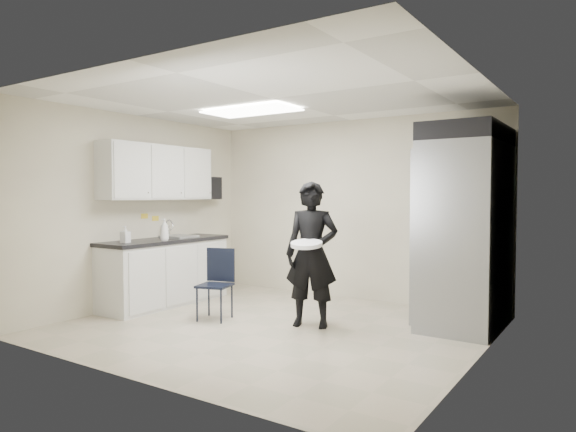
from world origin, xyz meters
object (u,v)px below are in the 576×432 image
Objects in this scene: commercial_fridge at (466,235)px; man_tuxedo at (312,254)px; folding_chair at (215,286)px; lower_counter at (165,273)px.

man_tuxedo is at bearing -146.17° from commercial_fridge.
lower_counter is at bearing 150.33° from folding_chair.
commercial_fridge is at bearing 11.96° from folding_chair.
man_tuxedo is at bearing 2.67° from folding_chair.
lower_counter is 1.20m from folding_chair.
lower_counter is 2.34m from man_tuxedo.
lower_counter is 1.14× the size of man_tuxedo.
commercial_fridge reaches higher than lower_counter.
lower_counter reaches higher than folding_chair.
commercial_fridge is at bearing 16.40° from man_tuxedo.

